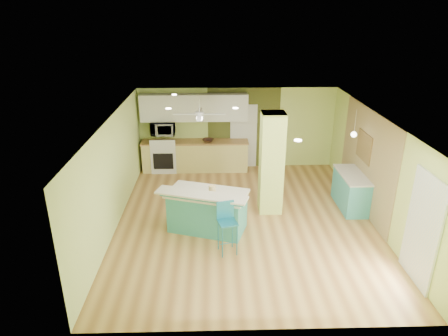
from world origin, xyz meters
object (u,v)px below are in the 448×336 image
Objects in this scene: peninsula at (207,210)px; canister at (212,189)px; fruit_bowl at (208,140)px; bar_stool at (227,219)px; side_counter at (351,191)px.

canister is (0.12, 0.04, 0.51)m from peninsula.
bar_stool is at bearing -84.73° from fruit_bowl.
bar_stool is 3.71m from side_counter.
canister is at bearing 34.98° from peninsula.
side_counter is (3.19, 1.88, -0.29)m from bar_stool.
canister is at bearing -164.31° from side_counter.
bar_stool reaches higher than fruit_bowl.
canister reaches higher than peninsula.
canister reaches higher than fruit_bowl.
fruit_bowl is at bearing 144.90° from side_counter.
bar_stool reaches higher than peninsula.
side_counter is 8.72× the size of canister.
canister is (0.12, -3.50, 0.02)m from fruit_bowl.
fruit_bowl is at bearing 108.11° from peninsula.
side_counter is at bearing 15.44° from bar_stool.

